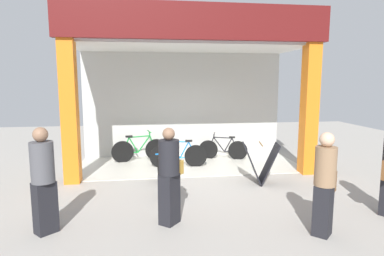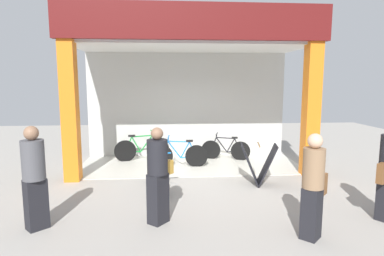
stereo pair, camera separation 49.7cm
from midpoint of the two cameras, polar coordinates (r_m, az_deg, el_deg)
The scene contains 10 objects.
ground_plane at distance 8.14m, azimuth -1.16°, elevation -8.67°, with size 20.35×20.35×0.00m, color #9E9991.
shop_facade at distance 9.14m, azimuth -2.20°, elevation 7.29°, with size 6.37×2.81×4.13m.
bicycle_inside_0 at distance 9.80m, azimuth -10.66°, elevation -3.74°, with size 1.62×0.47×0.90m.
bicycle_inside_1 at distance 9.91m, azimuth 4.05°, elevation -3.70°, with size 1.43×0.49×0.81m.
bicycle_inside_2 at distance 9.00m, azimuth -3.97°, elevation -4.76°, with size 1.58×0.43×0.87m.
bicycle_parked_0 at distance 7.30m, azimuth -6.99°, elevation -7.90°, with size 0.43×1.57×0.87m.
sandwich_board_sign at distance 7.70m, azimuth 10.09°, elevation -6.13°, with size 0.91×0.70×0.95m.
pedestrian_1 at distance 5.66m, azimuth -26.96°, elevation -8.00°, with size 0.49×0.49×1.68m.
pedestrian_2 at distance 5.33m, azimuth 19.81°, elevation -9.12°, with size 0.58×0.58×1.61m.
pedestrian_3 at distance 5.42m, azimuth -6.64°, elevation -8.19°, with size 0.51×0.55×1.62m.
Camera 1 is at (-1.15, -7.72, 2.36)m, focal length 30.42 mm.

